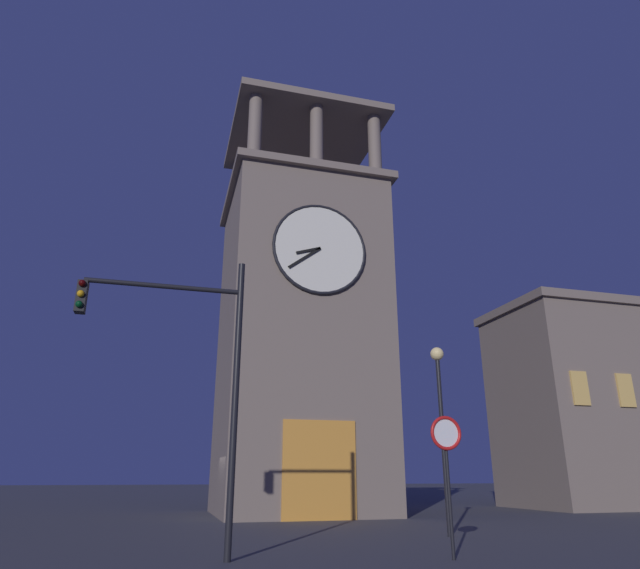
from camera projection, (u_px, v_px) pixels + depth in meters
name	position (u px, v px, depth m)	size (l,w,h in m)	color
ground_plane	(234.00, 519.00, 23.16)	(200.00, 200.00, 0.00)	#424247
clocktower	(300.00, 332.00, 28.85)	(8.35, 8.47, 23.15)	#75665B
adjacent_wing_building	(623.00, 405.00, 33.68)	(15.08, 7.18, 11.64)	#75665B
traffic_signal_near	(190.00, 357.00, 12.82)	(3.82, 0.41, 6.79)	black
street_lamp	(440.00, 403.00, 17.84)	(0.44, 0.44, 5.80)	black
no_horn_sign	(447.00, 445.00, 12.70)	(0.78, 0.14, 3.06)	black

